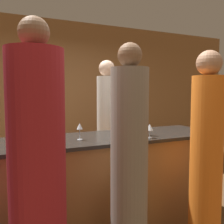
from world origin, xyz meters
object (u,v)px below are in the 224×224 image
bartender (107,131)px  wine_bottle_0 (19,130)px  wine_bottle_1 (144,124)px  guest_0 (206,158)px  guest_1 (38,180)px  ice_bucket (120,125)px  guest_2 (129,169)px

bartender → wine_bottle_0: bearing=31.0°
wine_bottle_1 → guest_0: bearing=-64.8°
wine_bottle_1 → guest_1: bearing=-152.4°
guest_0 → wine_bottle_1: bearing=115.2°
wine_bottle_0 → ice_bucket: bearing=3.1°
guest_1 → guest_0: bearing=0.9°
wine_bottle_1 → ice_bucket: (-0.16, 0.26, -0.03)m
guest_2 → wine_bottle_1: guest_2 is taller
ice_bucket → bartender: bearing=79.6°
guest_1 → guest_2: size_ratio=1.05×
guest_2 → ice_bucket: (0.35, 0.86, 0.23)m
guest_0 → guest_1: bearing=-179.1°
bartender → wine_bottle_0: 1.47m
wine_bottle_0 → ice_bucket: (1.12, 0.06, -0.02)m
guest_0 → ice_bucket: guest_0 is taller
guest_0 → guest_1: (-1.53, -0.03, 0.02)m
wine_bottle_0 → wine_bottle_1: bearing=-9.0°
bartender → guest_1: (-1.20, -1.60, -0.01)m
bartender → guest_0: size_ratio=1.04×
guest_1 → wine_bottle_1: (1.23, 0.64, 0.23)m
guest_0 → wine_bottle_0: (-1.57, 0.82, 0.25)m
guest_0 → wine_bottle_1: guest_0 is taller
guest_1 → guest_2: guest_1 is taller
guest_1 → guest_2: (0.72, 0.05, -0.03)m
guest_0 → wine_bottle_0: guest_0 is taller
guest_2 → wine_bottle_1: 0.83m
guest_2 → ice_bucket: size_ratio=11.11×
guest_1 → wine_bottle_1: guest_1 is taller
wine_bottle_0 → guest_1: bearing=-86.8°
ice_bucket → guest_2: bearing=-112.2°
guest_2 → wine_bottle_1: (0.51, 0.59, 0.26)m
bartender → guest_0: bearing=101.7°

